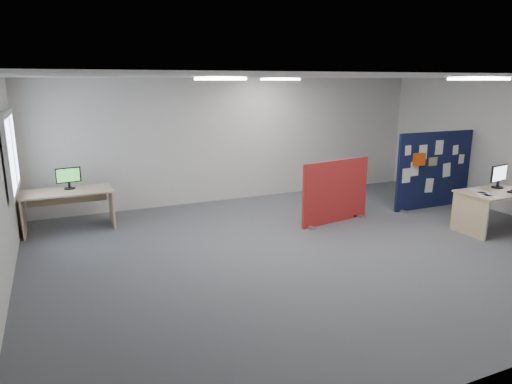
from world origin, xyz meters
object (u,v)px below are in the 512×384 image
object	(u,v)px
navy_divider	(434,170)
monitor_second	(69,177)
main_desk	(504,198)
second_desk	(68,200)
red_divider	(336,192)
office_chair	(346,185)
monitor_main	(499,175)

from	to	relation	value
navy_divider	monitor_second	distance (m)	7.28
main_desk	second_desk	size ratio (longest dim) A/B	1.19
main_desk	red_divider	distance (m)	3.02
main_desk	red_divider	bearing A→B (deg)	149.16
navy_divider	second_desk	size ratio (longest dim) A/B	1.27
office_chair	navy_divider	bearing A→B (deg)	-11.51
main_desk	red_divider	xyz separation A→B (m)	(-2.60, 1.55, 0.03)
monitor_main	second_desk	bearing A→B (deg)	146.77
navy_divider	main_desk	world-z (taller)	navy_divider
red_divider	monitor_second	world-z (taller)	red_divider
red_divider	second_desk	world-z (taller)	red_divider
monitor_main	red_divider	bearing A→B (deg)	140.60
second_desk	office_chair	bearing A→B (deg)	-13.20
navy_divider	monitor_main	world-z (taller)	navy_divider
office_chair	second_desk	bearing A→B (deg)	164.82
navy_divider	office_chair	world-z (taller)	navy_divider
monitor_main	monitor_second	bearing A→B (deg)	146.00
red_divider	monitor_second	xyz separation A→B (m)	(-4.61, 1.70, 0.36)
office_chair	main_desk	bearing A→B (deg)	-44.94
navy_divider	red_divider	distance (m)	2.49
monitor_main	office_chair	bearing A→B (deg)	128.15
main_desk	monitor_main	xyz separation A→B (m)	(-0.03, 0.14, 0.40)
red_divider	office_chair	world-z (taller)	red_divider
monitor_main	second_desk	distance (m)	7.84
navy_divider	main_desk	bearing A→B (deg)	-85.78
main_desk	monitor_second	bearing A→B (deg)	155.75
monitor_main	monitor_second	distance (m)	7.82
red_divider	office_chair	size ratio (longest dim) A/B	1.49
navy_divider	red_divider	world-z (taller)	navy_divider
monitor_second	office_chair	distance (m)	5.30
main_desk	red_divider	size ratio (longest dim) A/B	1.16
main_desk	red_divider	world-z (taller)	red_divider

